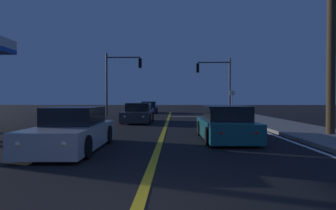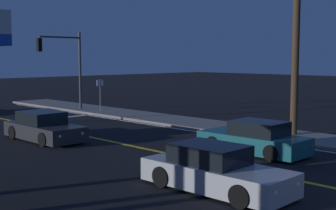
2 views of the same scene
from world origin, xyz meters
name	(u,v)px [view 2 (image 2 of 2)]	position (x,y,z in m)	size (l,w,h in m)	color
sidewalk_right	(231,128)	(6.79, 12.28, 0.07)	(3.20, 44.22, 0.15)	gray
lane_line_center	(135,147)	(0.00, 12.28, 0.01)	(0.20, 41.76, 0.01)	gold
lane_line_edge_right	(209,134)	(4.94, 12.28, 0.01)	(0.16, 41.76, 0.01)	white
stop_bar	(57,118)	(2.59, 23.07, 0.01)	(5.19, 0.50, 0.01)	white
car_mid_block_silver	(215,171)	(-2.71, 5.53, 0.58)	(1.95, 4.67, 1.34)	#B2B5BA
car_far_approaching_charcoal	(44,128)	(-2.01, 16.52, 0.58)	(1.98, 4.56, 1.34)	#2D2D33
car_following_oncoming_teal	(254,139)	(2.53, 7.82, 0.58)	(1.98, 4.55, 1.34)	#195960
traffic_signal_near_right	(65,59)	(4.78, 25.37, 3.75)	(3.42, 0.28, 5.67)	#38383D
utility_pole_right	(296,20)	(7.09, 8.72, 5.64)	(1.60, 0.35, 11.01)	#42301E
street_sign_corner	(100,91)	(5.69, 22.57, 1.62)	(0.56, 0.08, 2.41)	slate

